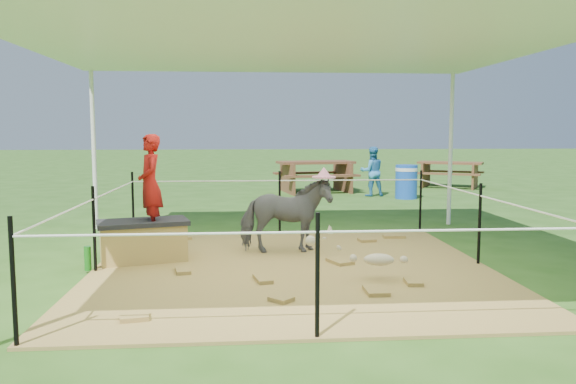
{
  "coord_description": "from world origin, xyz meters",
  "views": [
    {
      "loc": [
        -0.56,
        -6.42,
        1.61
      ],
      "look_at": [
        0.0,
        0.6,
        0.85
      ],
      "focal_mm": 35.0,
      "sensor_mm": 36.0,
      "label": 1
    }
  ],
  "objects": [
    {
      "name": "ground",
      "position": [
        0.0,
        0.0,
        0.0
      ],
      "size": [
        90.0,
        90.0,
        0.0
      ],
      "primitive_type": "plane",
      "color": "#2D5919",
      "rests_on": "ground"
    },
    {
      "name": "hay_patch",
      "position": [
        0.0,
        0.0,
        0.01
      ],
      "size": [
        4.6,
        4.6,
        0.03
      ],
      "primitive_type": "cube",
      "color": "brown",
      "rests_on": "ground"
    },
    {
      "name": "canopy_tent",
      "position": [
        0.0,
        0.0,
        2.69
      ],
      "size": [
        6.3,
        6.3,
        2.9
      ],
      "color": "silver",
      "rests_on": "ground"
    },
    {
      "name": "rope_fence",
      "position": [
        0.0,
        -0.0,
        0.64
      ],
      "size": [
        4.54,
        4.54,
        1.0
      ],
      "color": "black",
      "rests_on": "ground"
    },
    {
      "name": "straw_bale",
      "position": [
        -1.79,
        0.48,
        0.25
      ],
      "size": [
        1.1,
        0.76,
        0.45
      ],
      "primitive_type": "cube",
      "rotation": [
        0.0,
        0.0,
        0.28
      ],
      "color": "#B28440",
      "rests_on": "hay_patch"
    },
    {
      "name": "dark_cloth",
      "position": [
        -1.79,
        0.48,
        0.5
      ],
      "size": [
        1.18,
        0.83,
        0.06
      ],
      "primitive_type": "cube",
      "rotation": [
        0.0,
        0.0,
        0.28
      ],
      "color": "black",
      "rests_on": "straw_bale"
    },
    {
      "name": "woman",
      "position": [
        -1.69,
        0.48,
        1.08
      ],
      "size": [
        0.4,
        0.5,
        1.2
      ],
      "primitive_type": "imported",
      "rotation": [
        0.0,
        0.0,
        -1.29
      ],
      "color": "#A61310",
      "rests_on": "straw_bale"
    },
    {
      "name": "green_bottle",
      "position": [
        -2.34,
        0.03,
        0.17
      ],
      "size": [
        0.1,
        0.1,
        0.28
      ],
      "primitive_type": "cylinder",
      "rotation": [
        0.0,
        0.0,
        0.28
      ],
      "color": "#1A6F18",
      "rests_on": "hay_patch"
    },
    {
      "name": "pony",
      "position": [
        -0.02,
        0.79,
        0.52
      ],
      "size": [
        1.18,
        0.57,
        0.99
      ],
      "primitive_type": "imported",
      "rotation": [
        0.0,
        0.0,
        1.61
      ],
      "color": "#45454A",
      "rests_on": "hay_patch"
    },
    {
      "name": "pink_hat",
      "position": [
        -0.02,
        0.79,
        1.09
      ],
      "size": [
        0.31,
        0.31,
        0.14
      ],
      "primitive_type": "cylinder",
      "color": "pink",
      "rests_on": "pony"
    },
    {
      "name": "foal",
      "position": [
        0.88,
        -0.63,
        0.28
      ],
      "size": [
        0.96,
        0.64,
        0.5
      ],
      "primitive_type": null,
      "rotation": [
        0.0,
        0.0,
        -0.18
      ],
      "color": "beige",
      "rests_on": "hay_patch"
    },
    {
      "name": "trash_barrel",
      "position": [
        3.35,
        6.77,
        0.41
      ],
      "size": [
        0.69,
        0.69,
        0.81
      ],
      "primitive_type": "cylinder",
      "rotation": [
        0.0,
        0.0,
        -0.41
      ],
      "color": "blue",
      "rests_on": "ground"
    },
    {
      "name": "picnic_table_near",
      "position": [
        1.35,
        8.39,
        0.41
      ],
      "size": [
        2.21,
        1.76,
        0.83
      ],
      "primitive_type": "cube",
      "rotation": [
        0.0,
        0.0,
        0.18
      ],
      "color": "brown",
      "rests_on": "ground"
    },
    {
      "name": "picnic_table_far",
      "position": [
        5.4,
        9.35,
        0.37
      ],
      "size": [
        2.18,
        1.98,
        0.74
      ],
      "primitive_type": "cube",
      "rotation": [
        0.0,
        0.0,
        -0.5
      ],
      "color": "brown",
      "rests_on": "ground"
    },
    {
      "name": "distant_person",
      "position": [
        2.64,
        7.33,
        0.62
      ],
      "size": [
        0.63,
        0.5,
        1.24
      ],
      "primitive_type": "imported",
      "rotation": [
        0.0,
        0.0,
        3.19
      ],
      "color": "#3483C3",
      "rests_on": "ground"
    }
  ]
}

